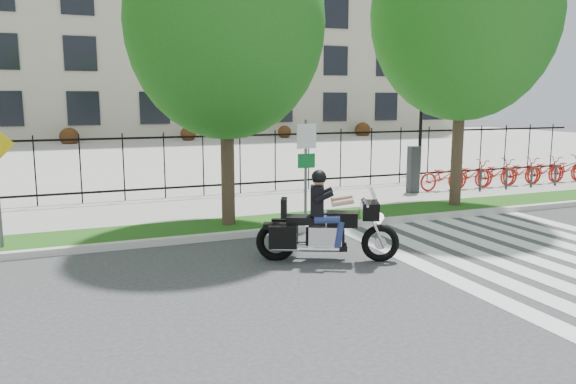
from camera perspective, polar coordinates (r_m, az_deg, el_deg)
name	(u,v)px	position (r m, az deg, el deg)	size (l,w,h in m)	color
ground	(336,292)	(9.43, 4.87, -10.05)	(120.00, 120.00, 0.00)	#323234
curb	(256,233)	(13.05, -3.27, -4.17)	(60.00, 0.20, 0.15)	beige
grass_verge	(245,225)	(13.84, -4.40, -3.40)	(60.00, 1.50, 0.15)	#164812
sidewalk	(219,207)	(16.19, -7.07, -1.57)	(60.00, 3.50, 0.15)	gray
plaza	(139,154)	(33.31, -14.89, 3.77)	(80.00, 34.00, 0.10)	gray
crosswalk_stripes	(555,260)	(12.29, 25.52, -6.28)	(5.70, 8.00, 0.01)	silver
iron_fence	(203,164)	(17.71, -8.60, 2.86)	(30.00, 0.06, 2.00)	black
office_building	(104,20)	(53.43, -18.15, 16.30)	(60.00, 21.90, 20.15)	#A69E86
lamp_post_right	(422,98)	(24.37, 13.43, 9.32)	(1.06, 0.70, 4.25)	black
street_tree_1	(225,24)	(13.48, -6.40, 16.57)	(4.60, 4.60, 7.34)	#33251C
street_tree_2	(464,14)	(16.66, 17.44, 16.89)	(5.05, 5.05, 8.19)	#33251C
bike_share_station	(519,171)	(21.35, 22.44, 1.96)	(8.89, 0.86, 1.50)	#2D2D33
sign_pole_regulatory	(306,157)	(13.73, 1.85, 3.57)	(0.50, 0.09, 2.50)	#59595B
motorcycle_rider	(327,225)	(10.96, 3.95, -3.34)	(2.61, 1.52, 2.16)	black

